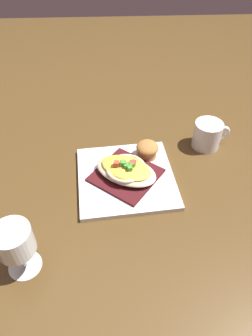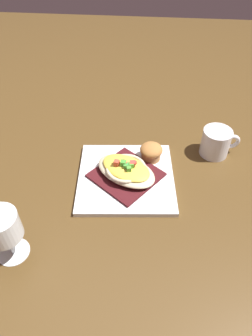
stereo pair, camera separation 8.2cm
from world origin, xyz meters
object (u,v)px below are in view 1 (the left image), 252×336
object	(u,v)px
square_plate	(126,177)
gratin_dish	(126,169)
stemmed_glass	(15,243)
muffin	(147,149)
coffee_mug	(207,136)

from	to	relation	value
square_plate	gratin_dish	distance (m)	0.03
gratin_dish	stemmed_glass	size ratio (longest dim) A/B	1.54
gratin_dish	muffin	distance (m)	0.10
square_plate	muffin	xyz separation A→B (m)	(0.08, -0.07, 0.03)
gratin_dish	muffin	size ratio (longest dim) A/B	3.13
muffin	square_plate	bearing A→B (deg)	140.08
muffin	coffee_mug	distance (m)	0.20
square_plate	stemmed_glass	distance (m)	0.35
gratin_dish	muffin	world-z (taller)	gratin_dish
square_plate	muffin	distance (m)	0.11
muffin	coffee_mug	size ratio (longest dim) A/B	0.56
square_plate	stemmed_glass	size ratio (longest dim) A/B	1.99
square_plate	stemmed_glass	world-z (taller)	stemmed_glass
square_plate	coffee_mug	world-z (taller)	coffee_mug
stemmed_glass	square_plate	bearing A→B (deg)	-42.97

